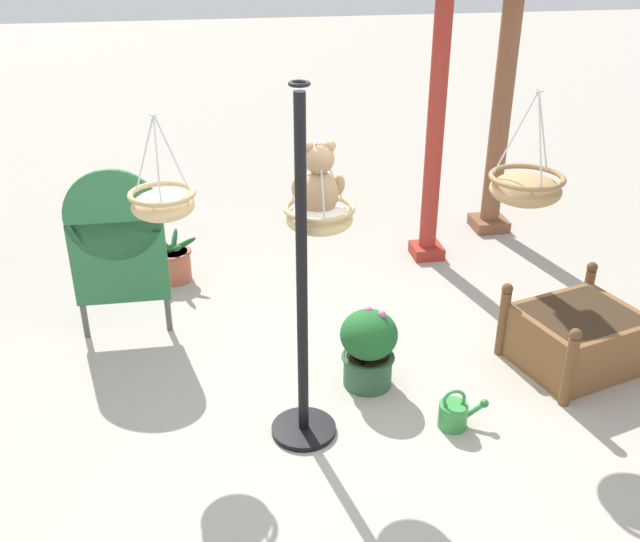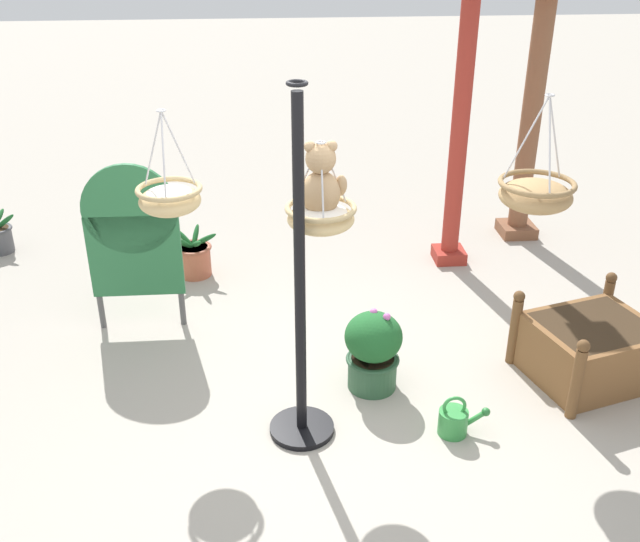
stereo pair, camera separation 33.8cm
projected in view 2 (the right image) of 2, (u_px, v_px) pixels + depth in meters
ground_plane at (320, 423)px, 5.05m from camera, size 40.00×40.00×0.00m
display_pole_central at (301, 340)px, 4.65m from camera, size 0.44×0.44×2.37m
hanging_basket_with_teddy at (321, 216)px, 4.55m from camera, size 0.45×0.45×0.58m
teddy_bear at (321, 184)px, 4.48m from camera, size 0.33×0.30×0.48m
hanging_basket_left_high at (170, 198)px, 4.81m from camera, size 0.44×0.44×0.70m
hanging_basket_right_low at (536, 193)px, 4.78m from camera, size 0.51×0.51×0.77m
greenhouse_pillar_left at (531, 122)px, 7.37m from camera, size 0.39×0.39×2.58m
greenhouse_pillar_right at (460, 124)px, 6.73m from camera, size 0.32×0.32×2.90m
wooden_planter_box at (591, 348)px, 5.45m from camera, size 1.12×1.03×0.63m
potted_plant_tall_leafy at (373, 349)px, 5.30m from camera, size 0.42×0.42×0.63m
potted_plant_bushy_green at (194, 257)px, 6.99m from camera, size 0.45×0.46×0.46m
display_sign_board at (133, 235)px, 5.84m from camera, size 0.76×0.05×1.44m
watering_can at (454, 421)px, 4.91m from camera, size 0.35×0.20×0.30m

